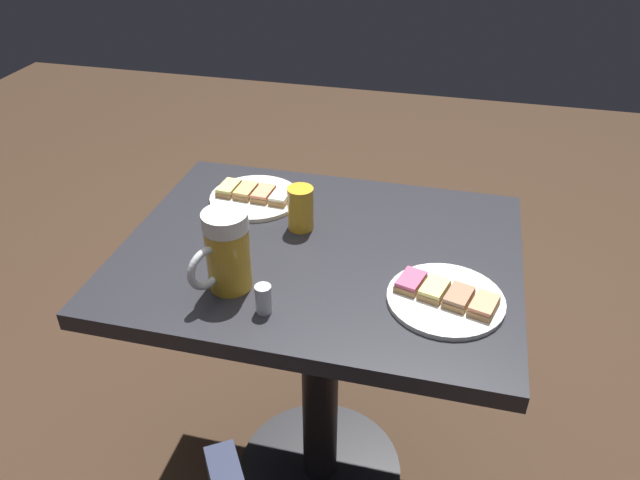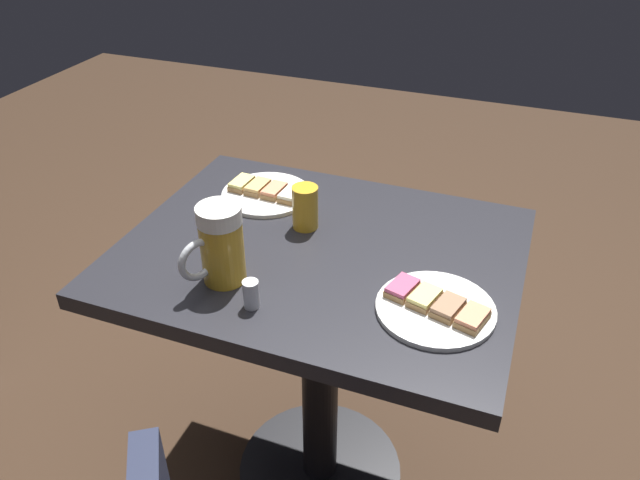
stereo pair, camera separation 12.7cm
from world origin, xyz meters
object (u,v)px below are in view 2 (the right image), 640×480
Objects in this scene: salt_shaker at (251,294)px; plate_far at (266,193)px; beer_mug at (220,245)px; beer_glass_small at (305,207)px; plate_near at (436,307)px.

plate_far is at bearing 21.22° from salt_shaker.
beer_glass_small is (0.24, -0.08, -0.03)m from beer_mug.
beer_mug is at bearing 58.58° from salt_shaker.
plate_near and plate_far have the same top height.
beer_mug reaches higher than salt_shaker.
beer_glass_small is 0.29m from salt_shaker.
beer_mug reaches higher than plate_near.
salt_shaker is at bearing 108.43° from plate_near.
plate_far is 0.17m from beer_glass_small.
plate_near is at bearing -82.63° from beer_mug.
salt_shaker is (-0.11, 0.32, 0.02)m from plate_near.
salt_shaker is at bearing -177.96° from beer_glass_small.
beer_mug is at bearing 161.88° from beer_glass_small.
plate_near is 3.89× the size of salt_shaker.
beer_glass_small reaches higher than plate_near.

